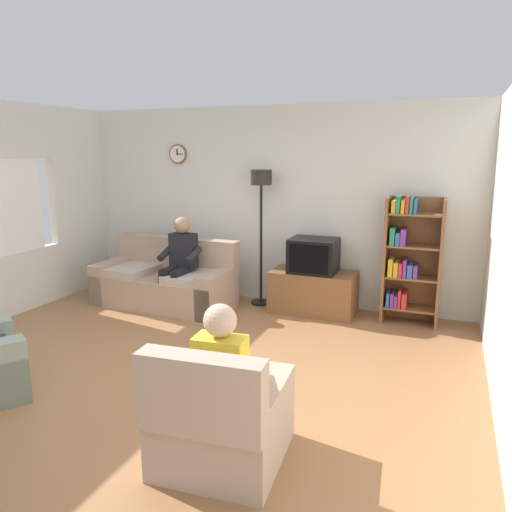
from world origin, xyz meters
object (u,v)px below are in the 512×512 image
Objects in this scene: couch at (166,282)px; tv_stand at (313,292)px; person_on_couch at (179,258)px; person_in_right_armchair at (226,373)px; bookshelf at (409,258)px; tv at (314,255)px; armchair_near_bookshelf at (221,422)px; floor_lamp at (261,200)px.

couch is 2.03m from tv_stand.
person_on_couch is 1.11× the size of person_in_right_armchair.
person_in_right_armchair is at bearing -105.27° from bookshelf.
tv_stand is at bearing -176.65° from bookshelf.
bookshelf reaches higher than person_in_right_armchair.
tv is 0.64× the size of armchair_near_bookshelf.
couch is 3.23m from bookshelf.
bookshelf reaches higher than tv.
person_in_right_armchair reaches higher than tv.
tv_stand is 1.17× the size of armchair_near_bookshelf.
tv is 0.48× the size of person_on_couch.
bookshelf is at bearing 11.85° from person_on_couch.
armchair_near_bookshelf is at bearing -73.14° from floor_lamp.
couch is 1.75× the size of tv_stand.
tv_stand is 3.35m from armchair_near_bookshelf.
tv is at bearing 16.68° from person_on_couch.
person_on_couch is (-2.86, -0.60, -0.11)m from bookshelf.
bookshelf is at bearing -0.90° from floor_lamp.
tv_stand is at bearing 94.58° from person_in_right_armchair.
person_on_couch is (-1.69, -0.51, -0.07)m from tv.
couch is 2.05× the size of armchair_near_bookshelf.
couch is 1.56× the size of person_on_couch.
tv_stand is at bearing 90.00° from tv.
armchair_near_bookshelf is (1.04, -3.44, -1.16)m from floor_lamp.
floor_lamp is (-0.77, 0.12, 0.68)m from tv.
person_in_right_armchair is at bearing -72.83° from floor_lamp.
person_in_right_armchair is (2.25, -2.83, 0.29)m from couch.
tv_stand is 1.82m from person_on_couch.
floor_lamp is 1.97× the size of armchair_near_bookshelf.
tv_stand is 0.89× the size of person_on_couch.
tv_stand is 0.98× the size of person_in_right_armchair.
tv is at bearing 11.30° from couch.
couch is at bearing -171.17° from bookshelf.
couch is 1.23× the size of bookshelf.
tv is at bearing 94.62° from person_in_right_armchair.
person_in_right_armchair is (0.26, -3.25, 0.33)m from tv_stand.
bookshelf reaches higher than person_on_couch.
tv_stand is at bearing -7.28° from floor_lamp.
person_on_couch is (-1.96, 2.81, 0.41)m from armchair_near_bookshelf.
floor_lamp is (1.21, 0.52, 1.14)m from couch.
couch is 3.22× the size of tv.
couch is 3.62m from person_in_right_armchair.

